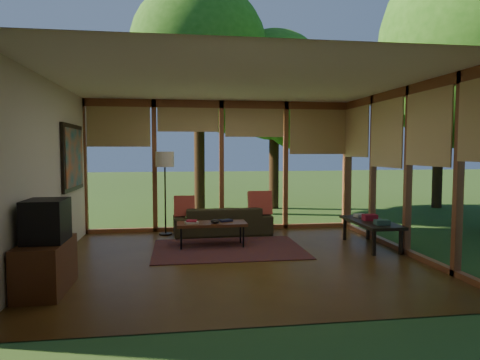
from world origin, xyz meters
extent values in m
plane|color=#573916|center=(0.00, 0.00, 0.00)|extent=(5.50, 5.50, 0.00)
plane|color=white|center=(0.00, 0.00, 2.70)|extent=(5.50, 5.50, 0.00)
cube|color=beige|center=(-2.75, 0.00, 1.35)|extent=(0.04, 5.00, 2.70)
cube|color=beige|center=(0.00, -2.50, 1.35)|extent=(5.50, 0.04, 2.70)
cube|color=brown|center=(0.00, 2.50, 1.35)|extent=(5.50, 0.12, 2.70)
cube|color=brown|center=(2.75, 0.00, 1.35)|extent=(0.12, 5.00, 2.70)
plane|color=#2D501E|center=(8.00, 8.00, -0.01)|extent=(40.00, 40.00, 0.00)
cylinder|color=#362313|center=(-0.33, 5.18, 2.76)|extent=(0.28, 0.28, 5.52)
sphere|color=#205A14|center=(-0.33, 5.18, 4.29)|extent=(3.63, 3.63, 3.63)
cylinder|color=#362313|center=(1.85, 5.76, 2.27)|extent=(0.28, 0.28, 4.54)
sphere|color=#205A14|center=(1.85, 5.76, 3.53)|extent=(3.14, 3.14, 3.14)
cylinder|color=#362313|center=(6.34, 5.10, 2.17)|extent=(0.28, 0.28, 4.33)
sphere|color=#205A14|center=(6.34, 5.10, 3.37)|extent=(2.77, 2.77, 2.77)
cube|color=maroon|center=(-0.07, 0.72, 0.01)|extent=(2.52, 1.78, 0.01)
imported|color=#322D19|center=(-0.04, 2.00, 0.28)|extent=(1.95, 0.84, 0.56)
cube|color=#9C150E|center=(-0.79, 1.95, 0.58)|extent=(0.40, 0.21, 0.42)
cube|color=#9C150E|center=(0.71, 1.95, 0.61)|extent=(0.47, 0.25, 0.49)
cube|color=#AFAB9F|center=(-0.68, 0.90, 0.44)|extent=(0.25, 0.20, 0.03)
cube|color=maroon|center=(-0.68, 0.90, 0.47)|extent=(0.19, 0.16, 0.03)
cube|color=black|center=(-0.08, 1.03, 0.44)|extent=(0.25, 0.22, 0.03)
ellipsoid|color=black|center=(-0.28, 0.85, 0.46)|extent=(0.16, 0.16, 0.07)
cube|color=#5A2F18|center=(-2.47, -1.12, 0.30)|extent=(0.50, 1.00, 0.60)
cube|color=black|center=(-2.45, -1.12, 0.85)|extent=(0.45, 0.55, 0.50)
cube|color=#2E5146|center=(2.40, 0.15, 0.50)|extent=(0.24, 0.18, 0.08)
cube|color=maroon|center=(2.40, 0.60, 0.51)|extent=(0.24, 0.18, 0.11)
cube|color=#AFAB9F|center=(2.40, 1.00, 0.48)|extent=(0.23, 0.19, 0.05)
cylinder|color=black|center=(-1.16, 2.14, 0.01)|extent=(0.26, 0.26, 0.03)
cylinder|color=black|center=(-1.16, 2.14, 0.79)|extent=(0.03, 0.03, 1.52)
cylinder|color=beige|center=(-1.16, 2.14, 1.50)|extent=(0.36, 0.36, 0.30)
cube|color=#5A2F18|center=(-0.33, 0.95, 0.40)|extent=(1.20, 0.50, 0.05)
cylinder|color=black|center=(-0.86, 0.77, 0.19)|extent=(0.03, 0.03, 0.38)
cylinder|color=black|center=(0.20, 0.77, 0.19)|extent=(0.03, 0.03, 0.38)
cylinder|color=black|center=(-0.86, 1.13, 0.19)|extent=(0.03, 0.03, 0.38)
cylinder|color=black|center=(0.20, 1.13, 0.19)|extent=(0.03, 0.03, 0.38)
cube|color=black|center=(2.40, 0.55, 0.43)|extent=(0.60, 1.40, 0.05)
cube|color=black|center=(2.17, -0.05, 0.20)|extent=(0.05, 0.05, 0.40)
cube|color=black|center=(2.63, -0.05, 0.20)|extent=(0.05, 0.05, 0.40)
cube|color=black|center=(2.17, 1.15, 0.20)|extent=(0.05, 0.05, 0.40)
cube|color=black|center=(2.63, 1.15, 0.20)|extent=(0.05, 0.05, 0.40)
cube|color=black|center=(-2.72, 1.40, 1.55)|extent=(0.05, 1.35, 1.15)
cube|color=#196171|center=(-2.69, 1.40, 1.55)|extent=(0.02, 1.20, 1.00)
camera|label=1|loc=(-0.91, -6.38, 1.68)|focal=32.00mm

